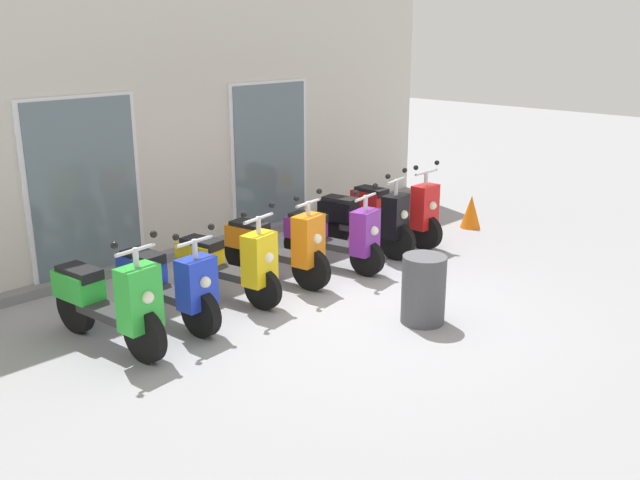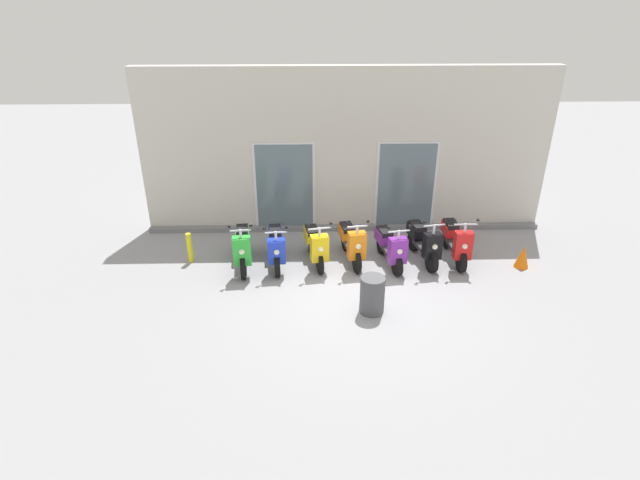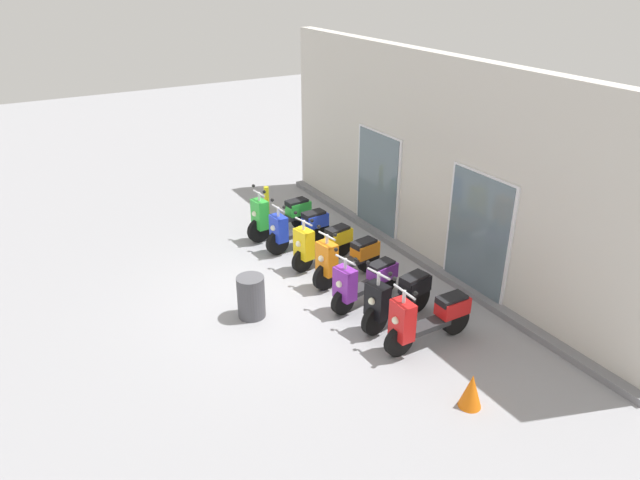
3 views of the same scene
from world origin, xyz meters
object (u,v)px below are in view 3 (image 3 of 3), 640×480
object	(u,v)px
scooter_blue	(298,228)
scooter_orange	(346,258)
curb_bollard	(267,201)
scooter_red	(428,319)
traffic_cone	(471,391)
scooter_yellow	(322,243)
scooter_green	(280,215)
scooter_black	(397,298)
scooter_purple	(364,281)
trash_bin	(251,297)

from	to	relation	value
scooter_blue	scooter_orange	world-z (taller)	scooter_orange
scooter_blue	curb_bollard	distance (m)	1.99
scooter_red	traffic_cone	xyz separation A→B (m)	(1.43, -0.39, -0.22)
scooter_yellow	scooter_green	bearing A→B (deg)	-175.29
scooter_black	scooter_red	world-z (taller)	scooter_red
scooter_green	scooter_purple	distance (m)	3.29
scooter_purple	scooter_red	size ratio (longest dim) A/B	0.91
scooter_orange	scooter_black	xyz separation A→B (m)	(1.63, -0.05, 0.00)
scooter_red	scooter_yellow	bearing A→B (deg)	-179.03
scooter_orange	traffic_cone	bearing A→B (deg)	-5.94
scooter_yellow	trash_bin	size ratio (longest dim) A/B	2.02
scooter_purple	traffic_cone	distance (m)	2.97
scooter_orange	scooter_purple	xyz separation A→B (m)	(0.86, -0.17, -0.03)
scooter_yellow	scooter_red	xyz separation A→B (m)	(3.20, 0.05, 0.02)
trash_bin	scooter_yellow	bearing A→B (deg)	117.62
scooter_orange	trash_bin	size ratio (longest dim) A/B	2.15
curb_bollard	traffic_cone	distance (m)	7.50
scooter_blue	traffic_cone	world-z (taller)	scooter_blue
scooter_purple	traffic_cone	world-z (taller)	scooter_purple
scooter_yellow	curb_bollard	distance (m)	2.87
scooter_black	scooter_yellow	bearing A→B (deg)	-179.68
scooter_green	scooter_yellow	bearing A→B (deg)	4.71
scooter_blue	scooter_black	world-z (taller)	scooter_black
scooter_blue	scooter_red	world-z (taller)	scooter_red
scooter_yellow	scooter_red	world-z (taller)	scooter_red
scooter_black	traffic_cone	size ratio (longest dim) A/B	3.01
curb_bollard	trash_bin	bearing A→B (deg)	-28.68
scooter_orange	scooter_black	distance (m)	1.64
scooter_blue	scooter_yellow	bearing A→B (deg)	4.20
scooter_yellow	trash_bin	bearing A→B (deg)	-62.38
scooter_blue	traffic_cone	distance (m)	5.52
scooter_black	traffic_cone	world-z (taller)	scooter_black
scooter_green	scooter_blue	world-z (taller)	scooter_green
scooter_blue	trash_bin	world-z (taller)	scooter_blue
scooter_red	scooter_green	bearing A→B (deg)	-177.77
scooter_yellow	scooter_black	world-z (taller)	scooter_black
scooter_purple	traffic_cone	bearing A→B (deg)	-4.44
scooter_orange	scooter_black	bearing A→B (deg)	-1.59
scooter_blue	traffic_cone	xyz separation A→B (m)	(5.51, -0.27, -0.20)
scooter_black	scooter_blue	bearing A→B (deg)	-178.65
traffic_cone	trash_bin	distance (m)	3.95
trash_bin	curb_bollard	bearing A→B (deg)	151.32
scooter_red	scooter_black	bearing A→B (deg)	-176.88
traffic_cone	trash_bin	size ratio (longest dim) A/B	0.69
scooter_black	trash_bin	bearing A→B (deg)	-124.79
scooter_blue	scooter_black	distance (m)	3.34
curb_bollard	scooter_orange	bearing A→B (deg)	-1.17
scooter_green	scooter_orange	size ratio (longest dim) A/B	1.03
scooter_green	scooter_red	world-z (taller)	scooter_red
scooter_black	scooter_red	bearing A→B (deg)	3.12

